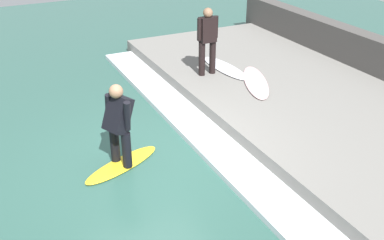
{
  "coord_description": "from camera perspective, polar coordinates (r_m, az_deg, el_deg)",
  "views": [
    {
      "loc": [
        -2.36,
        -6.43,
        4.41
      ],
      "look_at": [
        0.83,
        0.0,
        0.7
      ],
      "focal_mm": 42.0,
      "sensor_mm": 36.0,
      "label": 1
    }
  ],
  "objects": [
    {
      "name": "ground_plane",
      "position": [
        8.15,
        -5.24,
        -5.57
      ],
      "size": [
        28.0,
        28.0,
        0.0
      ],
      "primitive_type": "plane",
      "color": "#2D564C"
    },
    {
      "name": "concrete_ledge",
      "position": [
        9.91,
        16.05,
        0.92
      ],
      "size": [
        4.4,
        12.24,
        0.35
      ],
      "primitive_type": "cube",
      "color": "slate",
      "rests_on": "ground_plane"
    },
    {
      "name": "wave_foam_crest",
      "position": [
        8.58,
        2.8,
        -3.18
      ],
      "size": [
        0.78,
        11.63,
        0.11
      ],
      "primitive_type": "cube",
      "color": "silver",
      "rests_on": "ground_plane"
    },
    {
      "name": "surfboard_riding",
      "position": [
        8.14,
        -8.86,
        -5.58
      ],
      "size": [
        1.66,
        1.05,
        0.06
      ],
      "color": "yellow",
      "rests_on": "ground_plane"
    },
    {
      "name": "surfer_riding",
      "position": [
        7.71,
        -9.32,
        -0.17
      ],
      "size": [
        0.57,
        0.63,
        1.51
      ],
      "color": "black",
      "rests_on": "surfboard_riding"
    },
    {
      "name": "surfer_waiting_near",
      "position": [
        10.79,
        1.98,
        10.38
      ],
      "size": [
        0.55,
        0.26,
        1.62
      ],
      "color": "black",
      "rests_on": "concrete_ledge"
    },
    {
      "name": "surfboard_waiting_near",
      "position": [
        11.42,
        4.24,
        6.63
      ],
      "size": [
        0.59,
        1.9,
        0.06
      ],
      "color": "silver",
      "rests_on": "concrete_ledge"
    },
    {
      "name": "surfboard_spare",
      "position": [
        10.64,
        8.09,
        4.83
      ],
      "size": [
        1.33,
        2.05,
        0.06
      ],
      "color": "beige",
      "rests_on": "concrete_ledge"
    }
  ]
}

